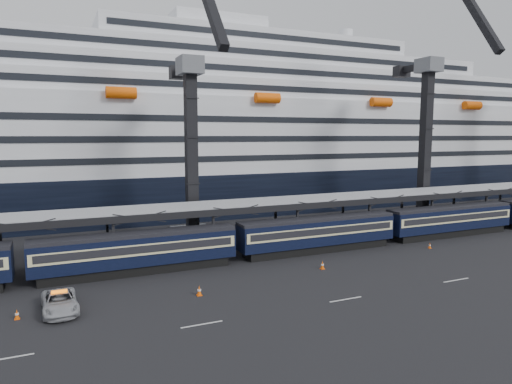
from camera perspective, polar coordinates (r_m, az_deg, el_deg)
ground at (r=49.87m, az=21.88°, el=-8.60°), size 260.00×260.00×0.00m
train at (r=53.82m, az=10.82°, el=-4.66°), size 133.05×3.00×4.05m
canopy at (r=59.19m, az=12.39°, el=-0.64°), size 130.00×6.25×5.53m
cruise_ship at (r=86.10m, az=-0.84°, el=6.64°), size 214.09×28.84×34.00m
crane_dark_near at (r=53.90m, az=-7.98°, el=5.84°), size 4.50×17.75×35.08m
crane_dark_mid at (r=71.16m, az=20.69°, el=6.90°), size 4.50×18.24×39.64m
pickup_truck at (r=37.79m, az=-23.32°, el=-12.54°), size 2.68×5.41×1.48m
traffic_cone_a at (r=38.31m, az=-21.64°, el=-12.79°), size 0.36×0.36×0.71m
traffic_cone_b at (r=37.80m, az=-27.72°, el=-13.38°), size 0.36×0.36×0.73m
traffic_cone_c at (r=38.50m, az=-7.11°, el=-12.12°), size 0.43×0.43×0.86m
traffic_cone_d at (r=45.80m, az=8.30°, el=-9.01°), size 0.41×0.41×0.83m
traffic_cone_e at (r=57.04m, az=20.90°, el=-6.26°), size 0.33×0.33×0.67m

